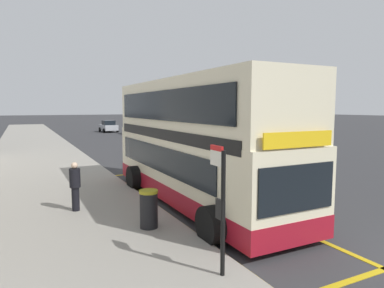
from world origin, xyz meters
TOP-DOWN VIEW (x-y plane):
  - ground_plane at (0.00, 32.00)m, footprint 260.00×260.00m
  - pavement_near at (-7.00, 32.00)m, footprint 6.00×76.00m
  - double_decker_bus at (-2.46, 7.26)m, footprint 3.25×10.23m
  - bus_bay_markings at (-2.56, 7.05)m, footprint 2.87×12.68m
  - bus_stop_sign at (-4.59, 2.00)m, footprint 0.09×0.51m
  - parked_car_navy_far at (4.99, 38.59)m, footprint 2.09×4.20m
  - parked_car_silver_kerbside at (2.97, 44.18)m, footprint 2.09×4.20m
  - pedestrian_waiting_near_sign at (-6.55, 7.64)m, footprint 0.34×0.34m
  - litter_bin at (-4.98, 5.11)m, footprint 0.52×0.52m

SIDE VIEW (x-z plane):
  - ground_plane at x=0.00m, z-range 0.00..0.00m
  - bus_bay_markings at x=-2.56m, z-range 0.00..0.01m
  - pavement_near at x=-7.00m, z-range 0.00..0.14m
  - litter_bin at x=-4.98m, z-range 0.14..1.19m
  - parked_car_navy_far at x=4.99m, z-range -0.01..1.61m
  - parked_car_silver_kerbside at x=2.97m, z-range -0.01..1.61m
  - pedestrian_waiting_near_sign at x=-6.55m, z-range 0.20..1.77m
  - bus_stop_sign at x=-4.59m, z-range 0.38..2.93m
  - double_decker_bus at x=-2.46m, z-range -0.14..4.26m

